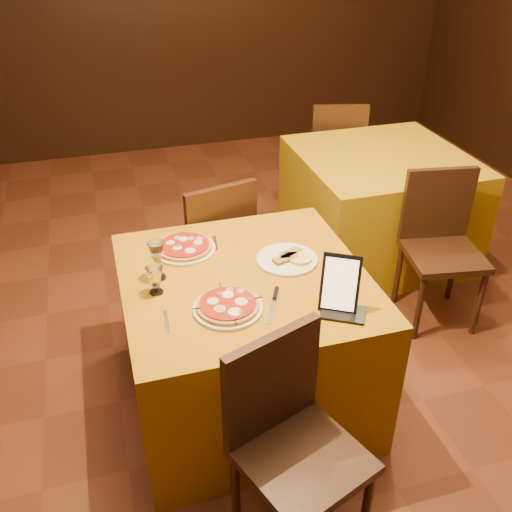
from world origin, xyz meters
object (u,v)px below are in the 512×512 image
object	(u,v)px
pizza_near	(228,307)
side_table	(377,205)
pizza_far	(184,248)
tablet	(340,283)
chair_side_near	(444,254)
wine_glass	(157,260)
chair_main_near	(303,459)
chair_side_far	(333,153)
water_glass	(155,280)
chair_main_far	(209,245)
main_table	(245,340)

from	to	relation	value
pizza_near	side_table	bearing A→B (deg)	43.85
pizza_far	tablet	xyz separation A→B (m)	(0.54, -0.63, 0.10)
tablet	chair_side_near	bearing A→B (deg)	64.16
side_table	wine_glass	world-z (taller)	wine_glass
chair_main_near	wine_glass	bearing A→B (deg)	92.44
pizza_far	wine_glass	xyz separation A→B (m)	(-0.15, -0.20, 0.08)
chair_side_far	pizza_near	xyz separation A→B (m)	(-1.42, -2.16, 0.31)
pizza_near	water_glass	world-z (taller)	water_glass
chair_main_far	pizza_far	xyz separation A→B (m)	(-0.22, -0.51, 0.31)
chair_main_near	wine_glass	distance (m)	1.04
chair_side_far	pizza_far	world-z (taller)	chair_side_far
chair_side_far	wine_glass	size ratio (longest dim) A/B	4.79
chair_side_far	pizza_near	size ratio (longest dim) A/B	3.10
chair_side_near	chair_side_far	world-z (taller)	same
chair_main_far	wine_glass	size ratio (longest dim) A/B	4.79
chair_side_near	wine_glass	bearing A→B (deg)	-163.13
tablet	chair_side_far	bearing A→B (deg)	97.29
pizza_far	wine_glass	distance (m)	0.27
chair_side_far	pizza_far	bearing A→B (deg)	62.20
chair_main_far	chair_main_near	bearing A→B (deg)	76.98
chair_main_far	pizza_near	size ratio (longest dim) A/B	3.10
water_glass	pizza_far	bearing A→B (deg)	60.11
side_table	chair_main_near	size ratio (longest dim) A/B	1.21
pizza_far	tablet	distance (m)	0.83
side_table	chair_side_far	bearing A→B (deg)	90.00
chair_main_near	chair_main_far	bearing A→B (deg)	69.72
chair_main_far	pizza_near	distance (m)	1.08
pizza_far	tablet	bearing A→B (deg)	-49.72
chair_side_far	water_glass	size ratio (longest dim) A/B	7.00
main_table	wine_glass	distance (m)	0.61
chair_main_near	chair_side_far	size ratio (longest dim) A/B	1.00
chair_main_far	water_glass	xyz separation A→B (m)	(-0.40, -0.82, 0.36)
main_table	pizza_near	xyz separation A→B (m)	(-0.13, -0.22, 0.39)
chair_side_near	pizza_near	distance (m)	1.55
chair_main_far	chair_side_far	distance (m)	1.71
side_table	wine_glass	distance (m)	2.01
main_table	pizza_near	bearing A→B (deg)	-120.64
wine_glass	chair_main_near	bearing A→B (deg)	-67.29
side_table	tablet	world-z (taller)	tablet
water_glass	pizza_near	bearing A→B (deg)	-37.62
chair_side_far	side_table	bearing A→B (deg)	104.65
side_table	pizza_far	size ratio (longest dim) A/B	3.66
side_table	water_glass	xyz separation A→B (m)	(-1.68, -1.15, 0.44)
chair_main_near	pizza_near	bearing A→B (deg)	82.61
chair_main_near	tablet	bearing A→B (deg)	35.41
main_table	pizza_far	distance (m)	0.54
chair_main_far	pizza_near	xyz separation A→B (m)	(-0.13, -1.03, 0.31)
wine_glass	tablet	bearing A→B (deg)	-31.83
wine_glass	side_table	bearing A→B (deg)	32.26
chair_side_near	pizza_near	xyz separation A→B (m)	(-1.42, -0.54, 0.31)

